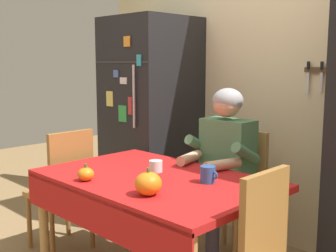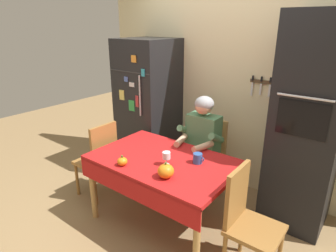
% 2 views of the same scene
% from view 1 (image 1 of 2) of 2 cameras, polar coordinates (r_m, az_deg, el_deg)
% --- Properties ---
extents(back_wall_assembly, '(3.70, 0.13, 2.60)m').
position_cam_1_polar(back_wall_assembly, '(3.43, 14.18, 6.31)').
color(back_wall_assembly, beige).
rests_on(back_wall_assembly, ground).
extents(refrigerator, '(0.68, 0.71, 1.80)m').
position_cam_1_polar(refrigerator, '(3.79, -2.28, 0.67)').
color(refrigerator, black).
rests_on(refrigerator, ground).
extents(dining_table, '(1.40, 0.90, 0.74)m').
position_cam_1_polar(dining_table, '(2.57, -2.20, -8.70)').
color(dining_table, tan).
rests_on(dining_table, ground).
extents(chair_behind_person, '(0.40, 0.40, 0.93)m').
position_cam_1_polar(chair_behind_person, '(3.15, 9.20, -8.29)').
color(chair_behind_person, tan).
rests_on(chair_behind_person, ground).
extents(seated_person, '(0.47, 0.55, 1.25)m').
position_cam_1_polar(seated_person, '(2.95, 7.16, -4.88)').
color(seated_person, '#38384C').
rests_on(seated_person, ground).
extents(chair_left_side, '(0.40, 0.40, 0.93)m').
position_cam_1_polar(chair_left_side, '(3.28, -13.66, -7.76)').
color(chair_left_side, '#9E6B33').
rests_on(chair_left_side, ground).
extents(coffee_mug, '(0.11, 0.09, 0.10)m').
position_cam_1_polar(coffee_mug, '(2.44, 5.38, -6.48)').
color(coffee_mug, '#2D569E').
rests_on(coffee_mug, dining_table).
extents(wine_glass, '(0.08, 0.08, 0.13)m').
position_cam_1_polar(wine_glass, '(2.41, -1.65, -5.53)').
color(wine_glass, white).
rests_on(wine_glass, dining_table).
extents(pumpkin_large, '(0.10, 0.10, 0.10)m').
position_cam_1_polar(pumpkin_large, '(2.51, -10.96, -6.34)').
color(pumpkin_large, orange).
rests_on(pumpkin_large, dining_table).
extents(pumpkin_medium, '(0.14, 0.14, 0.14)m').
position_cam_1_polar(pumpkin_medium, '(2.20, -2.66, -7.72)').
color(pumpkin_medium, orange).
rests_on(pumpkin_medium, dining_table).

